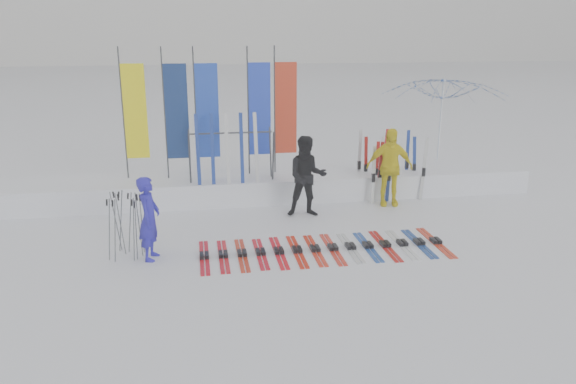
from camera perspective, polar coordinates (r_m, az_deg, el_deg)
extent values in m
plane|color=white|center=(10.26, 0.39, -7.92)|extent=(120.00, 120.00, 0.00)
cube|color=white|center=(14.44, -2.76, 0.60)|extent=(14.00, 1.60, 0.60)
imported|color=#221DAE|center=(10.77, -13.92, -2.63)|extent=(0.49, 0.65, 1.60)
imported|color=black|center=(12.86, 1.95, 1.58)|extent=(0.98, 0.80, 1.88)
imported|color=yellow|center=(13.89, 10.26, 2.51)|extent=(1.18, 0.65, 1.91)
imported|color=white|center=(16.16, 15.35, 6.16)|extent=(3.66, 3.72, 3.04)
cube|color=red|center=(10.87, -8.50, -6.45)|extent=(0.17, 1.68, 0.07)
cube|color=red|center=(10.88, -6.60, -6.36)|extent=(0.17, 1.63, 0.07)
cube|color=#B7240E|center=(10.90, -4.70, -6.26)|extent=(0.17, 1.65, 0.07)
cube|color=red|center=(10.93, -2.81, -6.15)|extent=(0.17, 1.56, 0.07)
cube|color=red|center=(10.98, -0.94, -6.04)|extent=(0.17, 1.66, 0.07)
cube|color=red|center=(11.03, 0.92, -5.92)|extent=(0.17, 1.68, 0.07)
cube|color=red|center=(11.10, 2.76, -5.80)|extent=(0.17, 1.63, 0.07)
cube|color=red|center=(11.18, 4.57, -5.67)|extent=(0.17, 1.66, 0.07)
cube|color=#B4B7BB|center=(11.27, 6.35, -5.54)|extent=(0.17, 1.59, 0.07)
cube|color=#153F96|center=(11.37, 8.11, -5.41)|extent=(0.17, 1.59, 0.07)
cube|color=#B2100E|center=(11.47, 9.83, -5.27)|extent=(0.17, 1.67, 0.07)
cube|color=silver|center=(11.59, 11.51, -5.13)|extent=(0.17, 1.63, 0.07)
cube|color=navy|center=(11.72, 13.16, -4.99)|extent=(0.17, 1.60, 0.07)
cube|color=red|center=(11.86, 14.77, -4.85)|extent=(0.17, 1.70, 0.07)
cylinder|color=#595B60|center=(10.82, -17.17, -3.81)|extent=(0.12, 0.08, 1.24)
cylinder|color=#595B60|center=(11.21, -14.63, -3.08)|extent=(0.04, 0.11, 1.18)
cylinder|color=#595B60|center=(10.81, -15.39, -3.72)|extent=(0.08, 0.06, 1.23)
cylinder|color=#595B60|center=(10.90, -15.18, -3.76)|extent=(0.04, 0.09, 1.15)
cylinder|color=#595B60|center=(11.35, -17.08, -2.85)|extent=(0.13, 0.15, 1.24)
cylinder|color=#595B60|center=(11.42, -16.62, -2.77)|extent=(0.14, 0.15, 1.21)
cylinder|color=#595B60|center=(11.03, -14.90, -3.21)|extent=(0.08, 0.09, 1.25)
cylinder|color=#595B60|center=(11.18, -16.65, -3.13)|extent=(0.13, 0.04, 1.24)
cylinder|color=#595B60|center=(10.93, -17.69, -3.68)|extent=(0.13, 0.10, 1.23)
cylinder|color=#595B60|center=(11.23, -15.75, -2.99)|extent=(0.15, 0.08, 1.22)
cylinder|color=#383A3F|center=(14.32, -16.40, 7.60)|extent=(0.04, 0.04, 3.20)
cube|color=yellow|center=(14.28, -15.25, 7.87)|extent=(0.55, 0.03, 2.30)
cylinder|color=#383A3F|center=(14.04, -12.41, 7.72)|extent=(0.04, 0.04, 3.20)
cube|color=navy|center=(14.02, -11.23, 7.99)|extent=(0.55, 0.03, 2.30)
cylinder|color=#383A3F|center=(14.03, -9.37, 7.87)|extent=(0.04, 0.04, 3.20)
cube|color=#183DB8|center=(14.02, -8.18, 8.13)|extent=(0.55, 0.03, 2.30)
cylinder|color=#383A3F|center=(14.21, -4.06, 8.15)|extent=(0.04, 0.04, 3.20)
cube|color=#1A38C8|center=(14.23, -2.89, 8.39)|extent=(0.55, 0.03, 2.30)
cylinder|color=#383A3F|center=(14.34, -1.36, 8.27)|extent=(0.04, 0.04, 3.20)
cube|color=red|center=(14.37, -0.21, 8.49)|extent=(0.55, 0.03, 2.30)
cylinder|color=#383A3F|center=(13.49, -9.97, 3.30)|extent=(0.04, 0.30, 1.23)
cylinder|color=#383A3F|center=(13.98, -9.97, 3.75)|extent=(0.04, 0.30, 1.23)
cylinder|color=#383A3F|center=(13.62, -1.52, 3.66)|extent=(0.04, 0.30, 1.23)
cylinder|color=#383A3F|center=(14.10, -1.80, 4.10)|extent=(0.04, 0.30, 1.23)
cylinder|color=#383A3F|center=(13.65, -5.86, 5.99)|extent=(2.00, 0.04, 0.04)
cube|color=silver|center=(14.58, 13.64, 2.28)|extent=(0.09, 0.04, 1.58)
cube|color=navy|center=(14.20, 10.21, 1.85)|extent=(0.09, 0.04, 1.45)
cube|color=navy|center=(15.12, 12.71, 2.70)|extent=(0.09, 0.04, 1.50)
cube|color=silver|center=(13.98, 8.66, 1.73)|extent=(0.09, 0.03, 1.46)
cube|color=red|center=(15.16, 9.71, 3.24)|extent=(0.09, 0.04, 1.68)
cube|color=silver|center=(14.79, 7.24, 3.05)|extent=(0.09, 0.04, 1.69)
cube|color=navy|center=(15.17, 11.99, 3.07)|extent=(0.09, 0.04, 1.65)
cube|color=silver|center=(14.50, 9.30, 2.48)|extent=(0.09, 0.04, 1.59)
cube|color=red|center=(14.25, 9.31, 2.10)|extent=(0.09, 0.04, 1.52)
cube|color=red|center=(14.50, 9.07, 2.24)|extent=(0.09, 0.04, 1.46)
cube|color=red|center=(14.80, 7.91, 2.69)|extent=(0.09, 0.03, 1.52)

